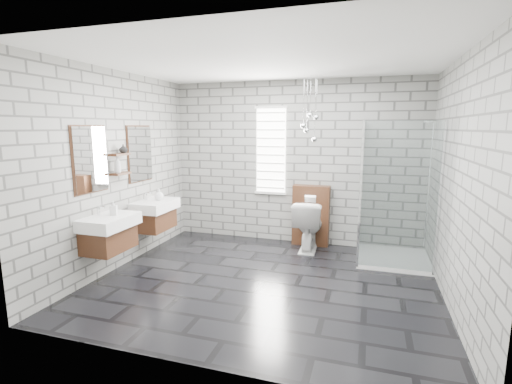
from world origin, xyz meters
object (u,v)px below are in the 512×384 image
at_px(vanity_left, 107,223).
at_px(toilet, 308,225).
at_px(vanity_right, 153,206).
at_px(shower_enclosure, 388,229).
at_px(cistern_panel, 311,215).

xyz_separation_m(vanity_left, toilet, (2.22, 1.99, -0.36)).
distance_m(vanity_left, vanity_right, 1.04).
xyz_separation_m(shower_enclosure, toilet, (-1.18, 0.27, -0.10)).
relative_size(cistern_panel, toilet, 1.25).
relative_size(vanity_left, cistern_panel, 1.57).
bearing_deg(vanity_right, vanity_left, -90.00).
bearing_deg(vanity_right, cistern_panel, 28.35).
bearing_deg(vanity_left, shower_enclosure, 26.79).
distance_m(vanity_right, shower_enclosure, 3.49).
height_order(vanity_right, shower_enclosure, shower_enclosure).
distance_m(vanity_left, cistern_panel, 3.16).
xyz_separation_m(vanity_left, vanity_right, (0.00, 1.04, 0.00)).
height_order(vanity_left, vanity_right, same).
relative_size(vanity_right, shower_enclosure, 0.77).
xyz_separation_m(cistern_panel, shower_enclosure, (1.18, -0.52, 0.00)).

